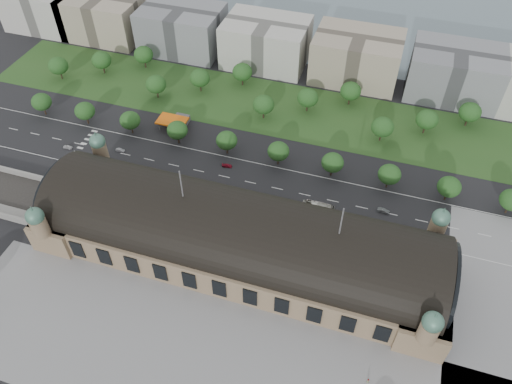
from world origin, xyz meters
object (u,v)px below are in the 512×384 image
(traffic_car_1, at_px, (120,150))
(bus_mid, at_px, (319,206))
(parked_car_2, at_px, (122,182))
(traffic_car_0, at_px, (68,147))
(parked_car_0, at_px, (84,170))
(traffic_car_3, at_px, (227,166))
(parked_car_6, at_px, (198,192))
(bus_east, at_px, (318,208))
(traffic_car_2, at_px, (137,173))
(parked_car_1, at_px, (118,181))
(bus_west, at_px, (208,189))
(traffic_car_5, at_px, (383,211))
(traffic_car_6, at_px, (424,235))
(petrol_station, at_px, (177,120))
(parked_car_5, at_px, (197,200))
(traffic_car_4, at_px, (285,204))
(parked_car_4, at_px, (151,189))
(parked_car_3, at_px, (133,184))
(pedestrian_0, at_px, (368,381))

(traffic_car_1, xyz_separation_m, bus_mid, (94.38, -7.28, 0.85))
(parked_car_2, height_order, bus_mid, bus_mid)
(traffic_car_0, height_order, parked_car_0, traffic_car_0)
(traffic_car_3, relative_size, parked_car_0, 1.11)
(parked_car_6, bearing_deg, bus_east, 70.94)
(bus_mid, bearing_deg, traffic_car_2, 93.39)
(traffic_car_3, bearing_deg, parked_car_6, 155.75)
(parked_car_1, height_order, bus_west, bus_west)
(traffic_car_5, xyz_separation_m, bus_west, (-71.86, -11.12, 1.03))
(parked_car_1, xyz_separation_m, bus_mid, (85.26, 11.00, 0.75))
(traffic_car_1, height_order, traffic_car_6, traffic_car_6)
(petrol_station, relative_size, parked_car_1, 2.53)
(traffic_car_5, xyz_separation_m, parked_car_2, (-109.04, -17.12, -0.08))
(traffic_car_5, xyz_separation_m, bus_mid, (-25.49, -6.12, 0.71))
(traffic_car_0, distance_m, parked_car_5, 70.70)
(bus_west, bearing_deg, parked_car_5, 154.29)
(parked_car_2, bearing_deg, parked_car_5, 61.99)
(traffic_car_0, height_order, traffic_car_4, traffic_car_0)
(traffic_car_3, distance_m, parked_car_2, 45.79)
(parked_car_4, bearing_deg, bus_west, 82.90)
(parked_car_2, relative_size, parked_car_3, 1.19)
(parked_car_0, relative_size, parked_car_5, 0.84)
(parked_car_2, bearing_deg, traffic_car_3, 92.65)
(bus_mid, xyz_separation_m, bus_east, (-0.02, -1.34, 0.33))
(traffic_car_6, distance_m, parked_car_2, 126.18)
(parked_car_2, bearing_deg, traffic_car_1, -177.36)
(traffic_car_2, distance_m, parked_car_3, 7.23)
(parked_car_5, relative_size, bus_west, 0.36)
(parked_car_1, relative_size, bus_mid, 0.51)
(traffic_car_5, bearing_deg, petrol_station, 79.57)
(traffic_car_6, distance_m, parked_car_3, 120.77)
(parked_car_5, bearing_deg, parked_car_6, 169.68)
(petrol_station, xyz_separation_m, traffic_car_1, (-17.28, -26.01, -2.28))
(bus_west, distance_m, pedestrian_0, 98.10)
(pedestrian_0, bearing_deg, traffic_car_1, 150.80)
(traffic_car_1, height_order, parked_car_0, same)
(traffic_car_4, height_order, parked_car_5, traffic_car_4)
(parked_car_5, distance_m, bus_east, 49.86)
(traffic_car_1, height_order, traffic_car_3, traffic_car_1)
(parked_car_2, bearing_deg, petrol_station, 143.71)
(parked_car_1, relative_size, parked_car_6, 1.05)
(traffic_car_6, distance_m, bus_mid, 42.33)
(traffic_car_0, height_order, bus_mid, bus_mid)
(parked_car_3, distance_m, parked_car_4, 8.35)
(traffic_car_0, bearing_deg, bus_west, 84.38)
(petrol_station, distance_m, traffic_car_3, 39.10)
(bus_west, bearing_deg, traffic_car_3, -10.02)
(traffic_car_3, bearing_deg, parked_car_2, 112.96)
(traffic_car_6, distance_m, parked_car_6, 92.35)
(parked_car_3, relative_size, parked_car_5, 0.88)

